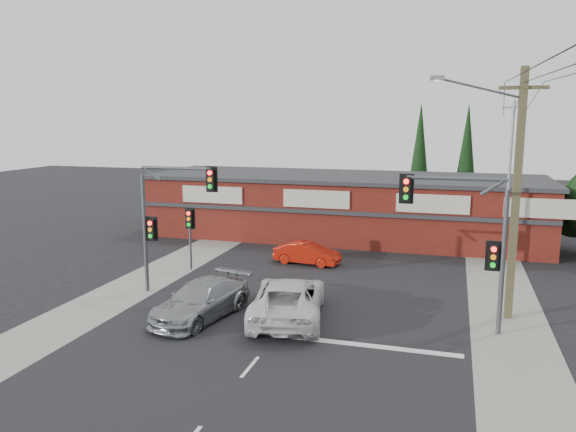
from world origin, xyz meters
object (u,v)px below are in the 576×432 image
(white_suv, at_px, (288,299))
(silver_suv, at_px, (201,300))
(shop_building, at_px, (344,205))
(utility_pole, at_px, (513,187))
(red_sedan, at_px, (307,253))

(white_suv, relative_size, silver_suv, 1.16)
(shop_building, bearing_deg, utility_pole, -56.24)
(silver_suv, distance_m, utility_pole, 13.24)
(utility_pole, bearing_deg, white_suv, -162.99)
(white_suv, distance_m, red_sedan, 8.72)
(silver_suv, height_order, utility_pole, utility_pole)
(silver_suv, relative_size, shop_building, 0.19)
(red_sedan, relative_size, utility_pole, 0.37)
(white_suv, bearing_deg, silver_suv, 4.82)
(silver_suv, xyz_separation_m, utility_pole, (11.87, 3.54, 4.65))
(white_suv, xyz_separation_m, red_sedan, (-1.45, 8.59, -0.22))
(utility_pole, bearing_deg, shop_building, 123.76)
(white_suv, xyz_separation_m, utility_pole, (8.45, 2.59, 4.57))
(silver_suv, height_order, red_sedan, silver_suv)
(shop_building, distance_m, utility_pole, 17.15)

